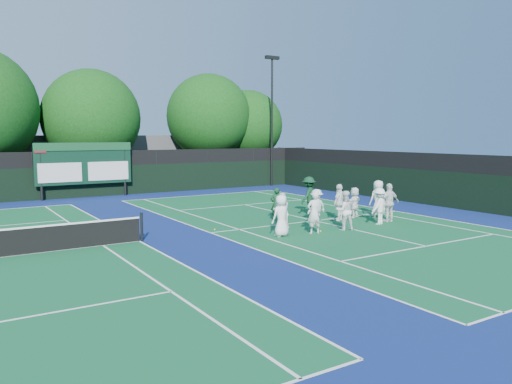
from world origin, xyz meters
TOP-DOWN VIEW (x-y plane):
  - ground at (0.00, 0.00)m, footprint 120.00×120.00m
  - court_apron at (-6.00, 1.00)m, footprint 34.00×32.00m
  - near_court at (0.00, 1.00)m, footprint 11.05×23.85m
  - back_fence at (-6.00, 16.00)m, footprint 34.00×0.08m
  - divider_fence_right at (9.00, 1.00)m, footprint 0.08×32.00m
  - scoreboard at (-7.01, 15.59)m, footprint 6.00×0.21m
  - clubhouse at (-2.00, 24.00)m, footprint 18.00×6.00m
  - light_pole_right at (7.50, 15.70)m, footprint 1.20×0.30m
  - tree_c at (-5.32, 19.58)m, footprint 6.89×6.89m
  - tree_d at (4.04, 19.58)m, footprint 6.83×6.83m
  - tree_e at (7.76, 19.58)m, footprint 5.87×5.87m
  - tennis_ball_0 at (-1.49, -1.24)m, footprint 0.07×0.07m
  - tennis_ball_1 at (1.09, 2.30)m, footprint 0.07×0.07m
  - tennis_ball_2 at (3.74, -0.26)m, footprint 0.07×0.07m
  - tennis_ball_3 at (-5.06, 1.45)m, footprint 0.07×0.07m
  - tennis_ball_4 at (1.68, 4.05)m, footprint 0.07×0.07m
  - tennis_ball_5 at (4.31, 0.52)m, footprint 0.07×0.07m
  - player_front_0 at (-3.40, -1.10)m, footprint 0.86×0.60m
  - player_front_1 at (-1.95, -1.37)m, footprint 0.69×0.51m
  - player_front_2 at (-0.38, -1.46)m, footprint 0.99×0.89m
  - player_front_3 at (1.88, -1.25)m, footprint 1.19×0.87m
  - player_front_4 at (2.81, -1.00)m, footprint 1.09×0.54m
  - player_back_0 at (-2.39, 0.33)m, footprint 0.93×0.84m
  - player_back_1 at (-0.50, 0.27)m, footprint 1.10×0.72m
  - player_back_2 at (1.08, 0.49)m, footprint 1.10×0.78m
  - player_back_3 at (2.28, 0.76)m, footprint 1.45×0.87m
  - player_back_4 at (3.44, 0.32)m, footprint 0.99×0.75m
  - coach_left at (-1.46, 2.09)m, footprint 0.64×0.50m
  - coach_right at (0.86, 2.55)m, footprint 1.44×1.18m

SIDE VIEW (x-z plane):
  - ground at x=0.00m, z-range 0.00..0.00m
  - court_apron at x=-6.00m, z-range 0.00..0.01m
  - near_court at x=0.00m, z-range 0.01..0.01m
  - tennis_ball_0 at x=-1.49m, z-range 0.00..0.07m
  - tennis_ball_1 at x=1.09m, z-range 0.00..0.07m
  - tennis_ball_2 at x=3.74m, z-range 0.00..0.07m
  - tennis_ball_3 at x=-5.06m, z-range 0.00..0.07m
  - tennis_ball_4 at x=1.68m, z-range 0.00..0.07m
  - tennis_ball_5 at x=4.31m, z-range 0.00..0.07m
  - player_back_3 at x=2.28m, z-range 0.00..1.49m
  - player_back_0 at x=-2.39m, z-range 0.00..1.55m
  - coach_left at x=-1.46m, z-range 0.00..1.56m
  - player_back_1 at x=-0.50m, z-range 0.00..1.60m
  - player_front_3 at x=1.88m, z-range 0.00..1.66m
  - player_front_0 at x=-3.40m, z-range 0.00..1.67m
  - player_front_2 at x=-0.38m, z-range 0.00..1.68m
  - player_back_2 at x=1.08m, z-range 0.00..1.74m
  - player_front_1 at x=-1.95m, z-range 0.00..1.74m
  - player_front_4 at x=2.81m, z-range 0.00..1.79m
  - player_back_4 at x=3.44m, z-range 0.00..1.81m
  - coach_right at x=0.86m, z-range 0.00..1.95m
  - back_fence at x=-6.00m, z-range -0.14..2.86m
  - divider_fence_right at x=9.00m, z-range -0.14..2.86m
  - clubhouse at x=-2.00m, z-range 0.00..4.00m
  - scoreboard at x=-7.01m, z-range 0.42..3.97m
  - tree_e at x=7.76m, z-range 0.82..8.63m
  - tree_c at x=-5.32m, z-range 0.71..9.39m
  - tree_d at x=4.04m, z-range 0.87..9.81m
  - light_pole_right at x=7.50m, z-range 1.24..11.36m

